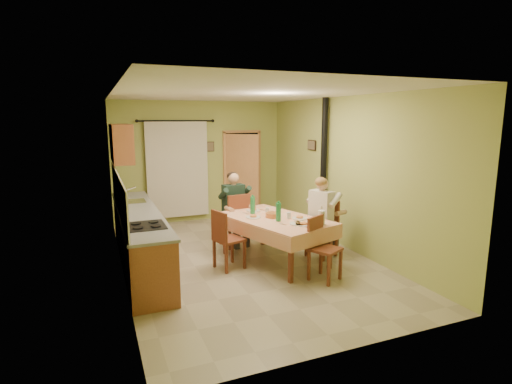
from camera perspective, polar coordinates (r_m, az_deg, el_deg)
name	(u,v)px	position (r m, az deg, el deg)	size (l,w,h in m)	color
floor	(245,259)	(7.02, -1.60, -9.55)	(4.00, 6.00, 0.01)	tan
room_shell	(244,154)	(6.62, -1.68, 5.42)	(4.04, 6.04, 2.82)	#B0BC60
kitchen_run	(139,237)	(6.88, -16.34, -6.18)	(0.64, 3.64, 1.56)	brown
upper_cabinets	(121,143)	(7.91, -18.72, 6.64)	(0.35, 1.40, 0.70)	brown
curtain	(178,169)	(9.32, -11.14, 3.24)	(1.70, 0.07, 2.22)	black
doorway	(242,175)	(9.71, -1.99, 2.46)	(0.96, 0.56, 2.15)	black
dining_table	(275,240)	(6.82, 2.72, -6.81)	(1.68, 2.19, 0.76)	#E79F7A
tableware	(280,215)	(6.64, 3.46, -3.30)	(1.00, 1.47, 0.33)	white
chair_far	(235,231)	(7.65, -3.03, -5.56)	(0.52, 0.52, 1.03)	brown
chair_near	(324,261)	(6.17, 9.68, -9.71)	(0.54, 0.54, 0.96)	brown
chair_right	(322,240)	(7.18, 9.39, -6.78)	(0.56, 0.56, 0.99)	brown
chair_left	(229,251)	(6.54, -3.94, -8.40)	(0.51, 0.51, 0.97)	brown
man_far	(234,201)	(7.52, -3.13, -1.23)	(0.61, 0.51, 1.39)	#192D23
man_right	(322,208)	(7.02, 9.46, -2.21)	(0.59, 0.65, 1.39)	beige
stove_flue	(323,188)	(8.10, 9.52, 0.52)	(0.24, 0.24, 2.80)	black
picture_back	(210,147)	(9.52, -6.57, 6.46)	(0.19, 0.03, 0.23)	black
picture_right	(312,145)	(8.55, 7.97, 6.66)	(0.03, 0.31, 0.21)	brown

